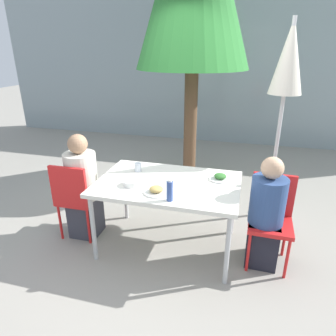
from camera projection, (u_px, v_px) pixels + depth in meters
ground_plane at (168, 245)px, 3.24m from camera, size 24.00×24.00×0.00m
building_facade at (218, 72)px, 6.35m from camera, size 10.00×0.20×3.00m
dining_table at (168, 187)px, 2.98m from camera, size 1.40×0.93×0.75m
chair_left at (75, 195)px, 3.19m from camera, size 0.41×0.41×0.88m
person_left at (83, 189)px, 3.24m from camera, size 0.34×0.34×1.17m
chair_right at (271, 213)px, 2.85m from camera, size 0.41×0.41×0.88m
person_right at (266, 216)px, 2.79m from camera, size 0.32×0.32×1.11m
closed_umbrella at (287, 70)px, 3.19m from camera, size 0.36×0.36×2.28m
plate_0 at (220, 177)px, 3.00m from camera, size 0.22×0.22×0.06m
plate_1 at (156, 191)px, 2.73m from camera, size 0.23×0.23×0.06m
bottle at (170, 191)px, 2.57m from camera, size 0.06×0.06×0.20m
drinking_cup at (138, 167)px, 3.20m from camera, size 0.07×0.07×0.09m
salad_bowl at (132, 183)px, 2.88m from camera, size 0.17×0.17×0.05m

